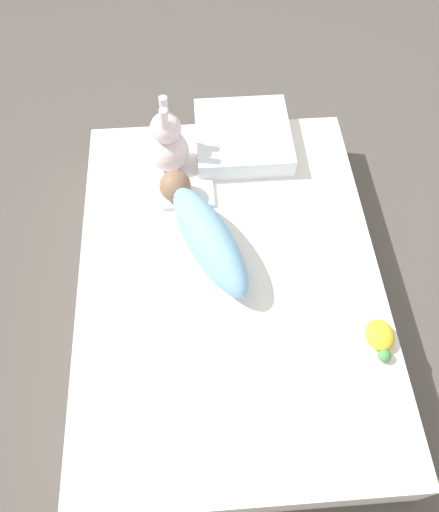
% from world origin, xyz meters
% --- Properties ---
extents(ground_plane, '(12.00, 12.00, 0.00)m').
position_xyz_m(ground_plane, '(0.00, 0.00, 0.00)').
color(ground_plane, '#514C47').
extents(bed_mattress, '(1.53, 1.09, 0.21)m').
position_xyz_m(bed_mattress, '(0.00, 0.00, 0.11)').
color(bed_mattress, white).
rests_on(bed_mattress, ground_plane).
extents(burp_cloth, '(0.16, 0.20, 0.02)m').
position_xyz_m(burp_cloth, '(-0.38, -0.14, 0.22)').
color(burp_cloth, white).
rests_on(burp_cloth, bed_mattress).
extents(swaddled_baby, '(0.59, 0.35, 0.18)m').
position_xyz_m(swaddled_baby, '(-0.12, -0.08, 0.30)').
color(swaddled_baby, '#7FB7E5').
rests_on(swaddled_baby, bed_mattress).
extents(pillow, '(0.40, 0.39, 0.09)m').
position_xyz_m(pillow, '(-0.63, 0.11, 0.25)').
color(pillow, white).
rests_on(pillow, bed_mattress).
extents(bunny_plush, '(0.17, 0.17, 0.32)m').
position_xyz_m(bunny_plush, '(-0.53, -0.20, 0.33)').
color(bunny_plush, silver).
rests_on(bunny_plush, bed_mattress).
extents(turtle_plush, '(0.15, 0.09, 0.06)m').
position_xyz_m(turtle_plush, '(0.30, 0.47, 0.24)').
color(turtle_plush, yellow).
rests_on(turtle_plush, bed_mattress).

